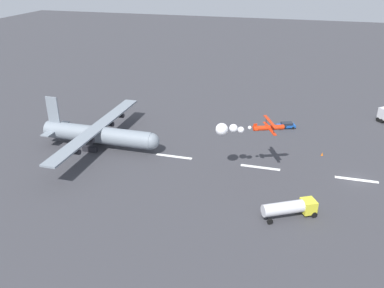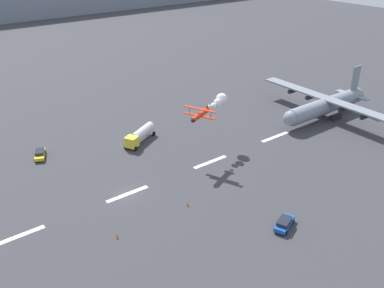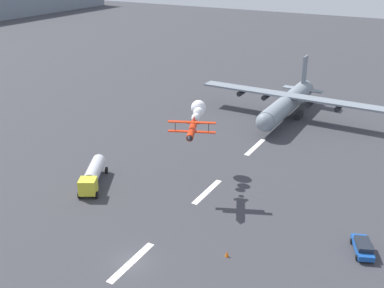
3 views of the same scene
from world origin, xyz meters
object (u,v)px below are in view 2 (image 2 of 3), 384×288
at_px(airport_staff_sedan, 40,154).
at_px(followme_car_yellow, 284,223).
at_px(fuel_tanker_truck, 140,135).
at_px(traffic_cone_near, 117,236).
at_px(cargo_transport_plane, 324,106).
at_px(traffic_cone_far, 188,204).
at_px(stunt_biplane_red, 215,104).

bearing_deg(airport_staff_sedan, followme_car_yellow, -63.41).
relative_size(fuel_tanker_truck, followme_car_yellow, 1.86).
bearing_deg(traffic_cone_near, airport_staff_sedan, 91.16).
relative_size(cargo_transport_plane, airport_staff_sedan, 7.89).
bearing_deg(airport_staff_sedan, traffic_cone_far, -66.02).
distance_m(cargo_transport_plane, followme_car_yellow, 45.21).
distance_m(stunt_biplane_red, fuel_tanker_truck, 17.90).
distance_m(followme_car_yellow, traffic_cone_near, 25.35).
relative_size(cargo_transport_plane, fuel_tanker_truck, 4.12).
bearing_deg(followme_car_yellow, airport_staff_sedan, 116.59).
relative_size(stunt_biplane_red, traffic_cone_far, 17.38).
height_order(airport_staff_sedan, traffic_cone_far, airport_staff_sedan).
distance_m(airport_staff_sedan, traffic_cone_near, 31.29).
distance_m(traffic_cone_near, traffic_cone_far, 13.17).
relative_size(traffic_cone_near, traffic_cone_far, 1.00).
bearing_deg(traffic_cone_far, fuel_tanker_truck, 77.01).
xyz_separation_m(cargo_transport_plane, followme_car_yellow, (-39.07, -22.61, -2.50)).
bearing_deg(traffic_cone_far, stunt_biplane_red, 38.46).
bearing_deg(fuel_tanker_truck, stunt_biplane_red, -46.91).
height_order(fuel_tanker_truck, traffic_cone_far, fuel_tanker_truck).
bearing_deg(traffic_cone_far, followme_car_yellow, -57.82).
xyz_separation_m(fuel_tanker_truck, airport_staff_sedan, (-19.54, 6.18, -0.93)).
bearing_deg(traffic_cone_far, traffic_cone_near, -178.97).
height_order(stunt_biplane_red, traffic_cone_far, stunt_biplane_red).
bearing_deg(cargo_transport_plane, traffic_cone_near, -171.20).
xyz_separation_m(cargo_transport_plane, stunt_biplane_red, (-30.90, 4.05, 6.55)).
relative_size(stunt_biplane_red, airport_staff_sedan, 2.72).
height_order(cargo_transport_plane, airport_staff_sedan, cargo_transport_plane).
distance_m(fuel_tanker_truck, airport_staff_sedan, 20.52).
height_order(followme_car_yellow, airport_staff_sedan, same).
bearing_deg(fuel_tanker_truck, traffic_cone_near, -126.99).
relative_size(fuel_tanker_truck, airport_staff_sedan, 1.92).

